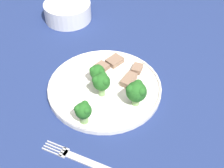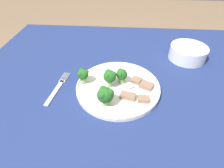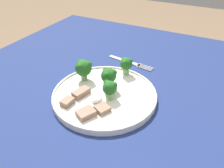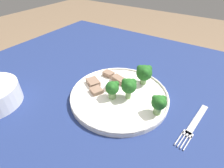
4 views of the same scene
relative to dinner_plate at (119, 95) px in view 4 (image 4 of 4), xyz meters
name	(u,v)px [view 4 (image 4 of 4)]	position (x,y,z in m)	size (l,w,h in m)	color
table	(112,119)	(0.02, 0.01, -0.11)	(1.17, 1.05, 0.75)	navy
dinner_plate	(119,95)	(0.00, 0.00, 0.00)	(0.29, 0.29, 0.02)	white
fork	(194,124)	(-0.21, -0.01, -0.01)	(0.04, 0.17, 0.00)	#B2B2B7
broccoli_floret_near_rim_left	(129,86)	(-0.03, 0.00, 0.05)	(0.04, 0.04, 0.06)	#7FA866
broccoli_floret_center_left	(144,73)	(-0.03, -0.09, 0.04)	(0.05, 0.05, 0.06)	#7FA866
broccoli_floret_back_left	(159,103)	(-0.12, 0.01, 0.04)	(0.04, 0.04, 0.06)	#7FA866
broccoli_floret_front_left	(112,88)	(0.01, 0.02, 0.04)	(0.04, 0.04, 0.05)	#7FA866
meat_slice_front_slice	(96,91)	(0.06, 0.03, 0.01)	(0.04, 0.04, 0.01)	#846651
meat_slice_middle_slice	(109,74)	(0.08, -0.06, 0.01)	(0.04, 0.03, 0.02)	#846651
meat_slice_rear_slice	(93,82)	(0.10, 0.00, 0.01)	(0.05, 0.05, 0.01)	#846651
meat_slice_edge_slice	(119,80)	(0.03, -0.05, 0.01)	(0.05, 0.04, 0.02)	#846651
sauce_dollop	(109,87)	(0.04, 0.00, 0.01)	(0.03, 0.03, 0.02)	white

